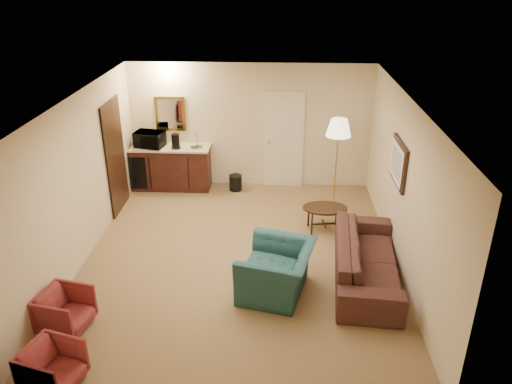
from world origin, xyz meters
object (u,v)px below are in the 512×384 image
sofa (368,253)px  floor_lamp (336,164)px  rose_chair_far (52,365)px  microwave (149,138)px  teal_armchair (277,263)px  coffee_maker (176,141)px  rose_chair_near (64,308)px  coffee_table (324,218)px  wetbar_cabinet (172,167)px  waste_bin (236,183)px

sofa → floor_lamp: floor_lamp is taller
rose_chair_far → microwave: size_ratio=1.01×
teal_armchair → coffee_maker: (-2.10, 3.53, 0.59)m
rose_chair_near → coffee_maker: bearing=3.7°
teal_armchair → microwave: size_ratio=1.91×
coffee_table → floor_lamp: bearing=75.2°
teal_armchair → rose_chair_far: bearing=-38.7°
wetbar_cabinet → coffee_table: bearing=-29.1°
sofa → coffee_table: (-0.51, 1.50, -0.23)m
rose_chair_near → microwave: microwave is taller
rose_chair_far → microwave: bearing=17.5°
wetbar_cabinet → rose_chair_far: size_ratio=2.79×
coffee_table → rose_chair_near: bearing=-141.8°
rose_chair_far → floor_lamp: bearing=-21.1°
floor_lamp → microwave: (-3.76, 0.70, 0.23)m
floor_lamp → coffee_maker: size_ratio=5.88×
rose_chair_far → coffee_table: 5.06m
sofa → waste_bin: (-2.25, 3.15, -0.29)m
wetbar_cabinet → waste_bin: 1.38m
wetbar_cabinet → microwave: 0.78m
rose_chair_near → rose_chair_far: (0.25, -0.98, -0.01)m
microwave → coffee_maker: size_ratio=1.92×
floor_lamp → coffee_table: bearing=-104.8°
teal_armchair → coffee_maker: size_ratio=3.66×
floor_lamp → microwave: bearing=169.4°
microwave → coffee_maker: (0.56, -0.08, -0.05)m
rose_chair_far → rose_chair_near: bearing=30.1°
microwave → coffee_maker: bearing=4.4°
teal_armchair → coffee_maker: coffee_maker is taller
waste_bin → coffee_maker: 1.51m
rose_chair_near → microwave: bearing=10.8°
rose_chair_near → waste_bin: 4.84m
sofa → floor_lamp: (-0.25, 2.50, 0.44)m
sofa → floor_lamp: bearing=11.0°
sofa → rose_chair_near: bearing=113.2°
teal_armchair → rose_chair_far: 3.14m
coffee_table → coffee_maker: (-2.94, 1.63, 0.84)m
wetbar_cabinet → rose_chair_near: bearing=-96.3°
teal_armchair → rose_chair_near: size_ratio=1.81×
rose_chair_far → floor_lamp: 6.03m
coffee_table → waste_bin: (-1.74, 1.65, -0.06)m
waste_bin → teal_armchair: bearing=-75.8°
wetbar_cabinet → sofa: 4.83m
wetbar_cabinet → rose_chair_far: (-0.25, -5.52, -0.17)m
rose_chair_near → sofa: bearing=-60.2°
wetbar_cabinet → sofa: size_ratio=0.70×
microwave → teal_armchair: bearing=-41.4°
teal_armchair → floor_lamp: size_ratio=0.62×
rose_chair_near → coffee_maker: coffee_maker is taller
floor_lamp → teal_armchair: bearing=-110.8°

